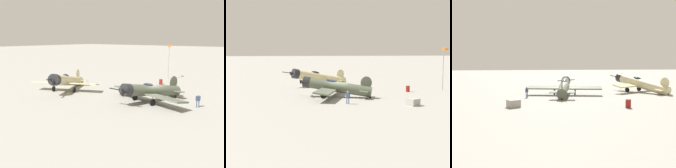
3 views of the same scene
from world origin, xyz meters
TOP-DOWN VIEW (x-y plane):
  - ground_plane at (0.00, 0.00)m, footprint 400.00×400.00m
  - airplane_foreground at (0.14, 0.49)m, footprint 11.41×9.75m
  - airplane_mid_apron at (13.65, 2.21)m, footprint 9.93×11.11m
  - ground_crew_mechanic at (-5.53, -0.64)m, footprint 0.44×0.48m
  - equipment_crate at (-7.38, -8.04)m, footprint 1.60×1.55m
  - fuel_drum at (4.67, -11.01)m, footprint 0.62×0.62m
  - windsock_mast at (6.79, -17.74)m, footprint 1.57×1.80m

SIDE VIEW (x-z plane):
  - ground_plane at x=0.00m, z-range 0.00..0.00m
  - equipment_crate at x=-7.38m, z-range 0.00..0.83m
  - fuel_drum at x=4.67m, z-range 0.00..0.91m
  - ground_crew_mechanic at x=-5.53m, z-range 0.16..1.72m
  - airplane_foreground at x=0.14m, z-range -0.07..2.92m
  - airplane_mid_apron at x=13.65m, z-range -0.18..3.17m
  - windsock_mast at x=6.79m, z-range 2.73..9.39m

